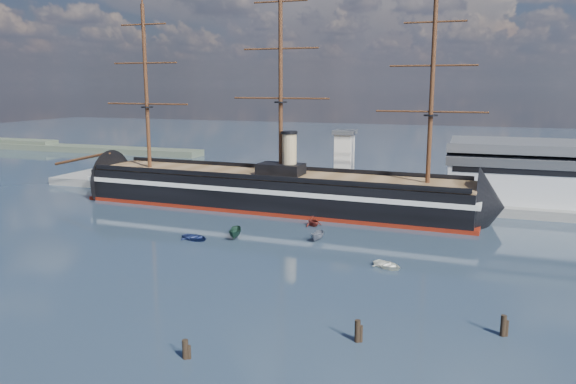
% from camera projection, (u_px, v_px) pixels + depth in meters
% --- Properties ---
extents(ground, '(600.00, 600.00, 0.00)m').
position_uv_depth(ground, '(285.00, 233.00, 105.42)').
color(ground, '#2C3844').
rests_on(ground, ground).
extents(quay, '(180.00, 18.00, 2.00)m').
position_uv_depth(quay, '(375.00, 200.00, 135.45)').
color(quay, slate).
rests_on(quay, ground).
extents(quay_tower, '(5.00, 5.00, 15.00)m').
position_uv_depth(quay_tower, '(344.00, 161.00, 133.14)').
color(quay_tower, silver).
rests_on(quay_tower, ground).
extents(shoreline, '(120.00, 10.00, 4.00)m').
position_uv_depth(shoreline, '(54.00, 147.00, 238.84)').
color(shoreline, '#3F4C38').
rests_on(shoreline, ground).
extents(warship, '(113.17, 19.57, 53.94)m').
position_uv_depth(warship, '(265.00, 190.00, 127.11)').
color(warship, black).
rests_on(warship, ground).
extents(motorboat_a, '(6.36, 3.69, 2.40)m').
position_uv_depth(motorboat_a, '(235.00, 238.00, 102.06)').
color(motorboat_a, '#173528').
rests_on(motorboat_a, ground).
extents(motorboat_b, '(1.93, 3.44, 1.52)m').
position_uv_depth(motorboat_b, '(195.00, 240.00, 100.95)').
color(motorboat_b, navy).
rests_on(motorboat_b, ground).
extents(motorboat_c, '(5.12, 2.31, 1.99)m').
position_uv_depth(motorboat_c, '(318.00, 240.00, 100.66)').
color(motorboat_c, slate).
rests_on(motorboat_c, ground).
extents(motorboat_d, '(6.15, 6.42, 2.28)m').
position_uv_depth(motorboat_d, '(313.00, 226.00, 110.98)').
color(motorboat_d, maroon).
rests_on(motorboat_d, ground).
extents(motorboat_e, '(2.62, 3.26, 1.43)m').
position_uv_depth(motorboat_e, '(388.00, 268.00, 85.55)').
color(motorboat_e, white).
rests_on(motorboat_e, ground).
extents(piling_near_mid, '(0.64, 0.64, 2.73)m').
position_uv_depth(piling_near_mid, '(186.00, 358.00, 57.32)').
color(piling_near_mid, black).
rests_on(piling_near_mid, ground).
extents(piling_near_right, '(0.64, 0.64, 3.18)m').
position_uv_depth(piling_near_right, '(357.00, 342.00, 61.08)').
color(piling_near_right, black).
rests_on(piling_near_right, ground).
extents(piling_far_right, '(0.64, 0.64, 3.13)m').
position_uv_depth(piling_far_right, '(503.00, 336.00, 62.48)').
color(piling_far_right, black).
rests_on(piling_far_right, ground).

